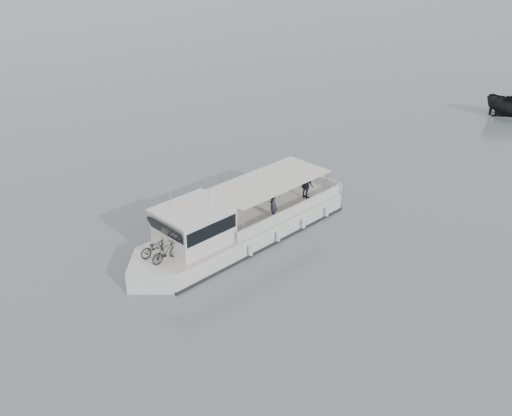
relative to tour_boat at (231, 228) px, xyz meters
name	(u,v)px	position (x,y,z in m)	size (l,w,h in m)	color
ground	(290,201)	(5.27, 3.09, -0.95)	(1400.00, 1400.00, 0.00)	slate
tour_boat	(231,228)	(0.00, 0.00, 0.00)	(13.62, 7.12, 5.79)	white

